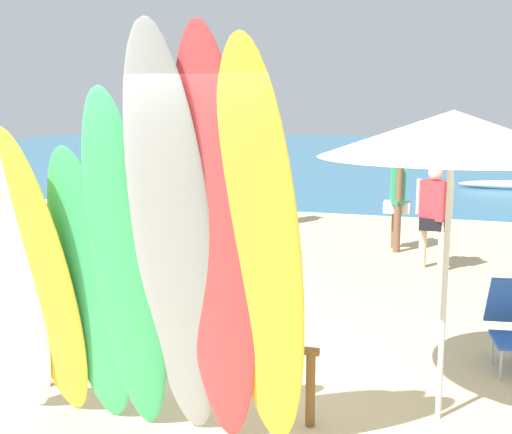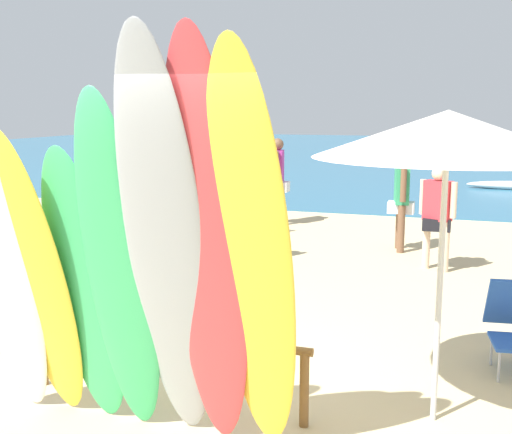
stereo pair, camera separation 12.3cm
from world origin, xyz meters
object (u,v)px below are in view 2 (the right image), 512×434
at_px(beachgoer_near_rack, 233,201).
at_px(beachgoer_by_water, 234,187).
at_px(beachgoer_photographing, 278,175).
at_px(beachgoer_strolling, 437,211).
at_px(beachgoer_midbeach, 401,195).
at_px(surfboard_green_3, 119,271).
at_px(surfboard_green_2, 85,291).
at_px(surfboard_grey_4, 167,251).
at_px(surfboard_yellow_6, 253,263).
at_px(beach_umbrella, 448,134).
at_px(surfboard_rack, 164,347).
at_px(surfboard_yellow_1, 37,280).
at_px(surfboard_red_5, 208,254).

bearing_deg(beachgoer_near_rack, beachgoer_by_water, 83.71).
bearing_deg(beachgoer_photographing, beachgoer_by_water, -24.70).
xyz_separation_m(beachgoer_strolling, beachgoer_midbeach, (-0.61, 1.14, 0.06)).
bearing_deg(surfboard_green_3, beachgoer_near_rack, 101.27).
height_order(surfboard_green_2, surfboard_grey_4, surfboard_grey_4).
height_order(surfboard_yellow_6, beachgoer_near_rack, surfboard_yellow_6).
relative_size(beachgoer_midbeach, beach_umbrella, 0.70).
xyz_separation_m(surfboard_rack, beachgoer_photographing, (-1.35, 7.75, 0.52)).
bearing_deg(surfboard_yellow_1, beachgoer_strolling, 70.65).
height_order(surfboard_rack, surfboard_yellow_1, surfboard_yellow_1).
height_order(surfboard_green_3, beachgoer_midbeach, surfboard_green_3).
height_order(surfboard_green_3, beachgoer_by_water, surfboard_green_3).
distance_m(surfboard_green_2, beachgoer_midbeach, 6.83).
relative_size(surfboard_green_2, beachgoer_by_water, 1.33).
bearing_deg(surfboard_green_2, beachgoer_strolling, 73.89).
xyz_separation_m(surfboard_green_3, surfboard_red_5, (0.66, -0.03, 0.17)).
xyz_separation_m(surfboard_green_3, beachgoer_midbeach, (1.24, 6.72, -0.30)).
relative_size(surfboard_rack, beachgoer_photographing, 1.38).
bearing_deg(surfboard_green_2, surfboard_red_5, -0.80).
distance_m(surfboard_green_2, surfboard_red_5, 1.06).
bearing_deg(surfboard_green_3, beachgoer_by_water, 103.34).
bearing_deg(surfboard_green_3, surfboard_yellow_6, -1.66).
bearing_deg(surfboard_grey_4, surfboard_green_3, 168.21).
xyz_separation_m(surfboard_grey_4, beachgoer_near_rack, (-1.45, 5.10, -0.46)).
bearing_deg(beachgoer_near_rack, beachgoer_midbeach, 10.25).
distance_m(surfboard_green_2, beachgoer_by_water, 6.94).
distance_m(surfboard_red_5, beachgoer_photographing, 8.62).
xyz_separation_m(surfboard_rack, surfboard_green_3, (-0.02, -0.59, 0.76)).
bearing_deg(surfboard_rack, surfboard_green_2, -123.69).
distance_m(beachgoer_by_water, beachgoer_photographing, 1.52).
relative_size(surfboard_green_3, beachgoer_near_rack, 1.52).
height_order(beachgoer_photographing, beach_umbrella, beach_umbrella).
xyz_separation_m(beachgoer_strolling, beach_umbrella, (0.19, -4.59, 1.26)).
height_order(beachgoer_by_water, beachgoer_photographing, beachgoer_photographing).
height_order(beachgoer_by_water, beach_umbrella, beach_umbrella).
height_order(surfboard_rack, surfboard_green_2, surfboard_green_2).
bearing_deg(surfboard_green_2, beachgoer_midbeach, 82.19).
relative_size(surfboard_rack, beach_umbrella, 1.04).
xyz_separation_m(surfboard_green_2, beachgoer_near_rack, (-0.73, 4.97, -0.10)).
height_order(surfboard_red_5, beachgoer_strolling, surfboard_red_5).
bearing_deg(surfboard_rack, beach_umbrella, 11.18).
relative_size(beachgoer_strolling, beachgoer_midbeach, 0.94).
distance_m(beachgoer_strolling, beachgoer_near_rack, 2.96).
xyz_separation_m(surfboard_grey_4, beachgoer_photographing, (-1.71, 8.40, -0.42)).
height_order(surfboard_yellow_1, beachgoer_midbeach, surfboard_yellow_1).
bearing_deg(beach_umbrella, surfboard_green_2, -158.89).
relative_size(surfboard_green_3, surfboard_yellow_6, 0.89).
height_order(beachgoer_midbeach, beach_umbrella, beach_umbrella).
relative_size(surfboard_yellow_6, beachgoer_strolling, 1.86).
height_order(beachgoer_strolling, beachgoer_near_rack, beachgoer_near_rack).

